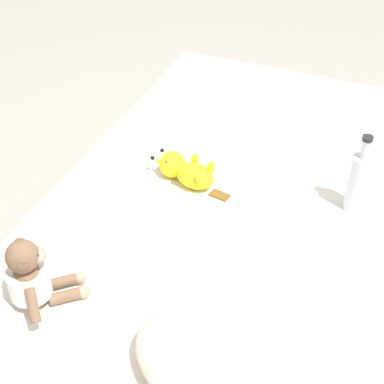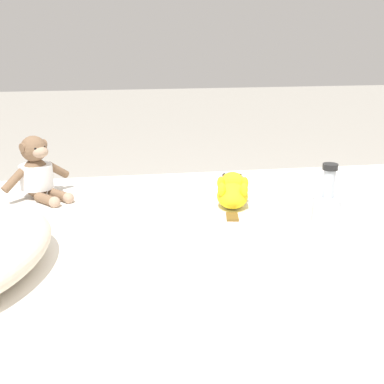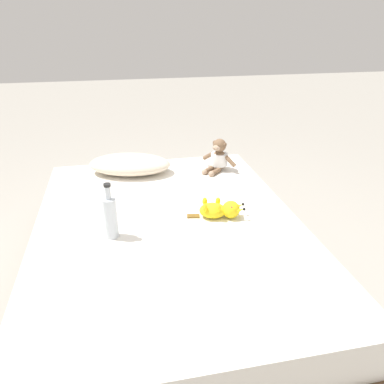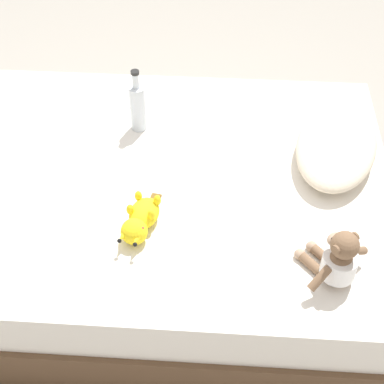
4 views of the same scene
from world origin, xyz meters
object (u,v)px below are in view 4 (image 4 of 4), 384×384
at_px(plush_yellow_creature, 140,220).
at_px(glass_bottle, 138,106).
at_px(plush_monkey, 337,260).
at_px(pillow, 337,145).
at_px(bed, 153,211).

xyz_separation_m(plush_yellow_creature, glass_bottle, (-0.60, -0.08, 0.07)).
distance_m(plush_yellow_creature, glass_bottle, 0.61).
relative_size(plush_monkey, plush_yellow_creature, 0.78).
relative_size(pillow, plush_yellow_creature, 1.97).
bearing_deg(plush_yellow_creature, pillow, 120.86).
bearing_deg(plush_monkey, bed, -124.20).
bearing_deg(bed, plush_monkey, 55.80).
xyz_separation_m(bed, glass_bottle, (-0.31, -0.09, 0.34)).
bearing_deg(bed, pillow, 102.07).
bearing_deg(bed, glass_bottle, -164.48).
distance_m(bed, pillow, 0.84).
height_order(pillow, plush_yellow_creature, pillow).
bearing_deg(bed, plush_yellow_creature, -0.13).
relative_size(bed, plush_monkey, 7.99).
height_order(bed, plush_monkey, plush_monkey).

